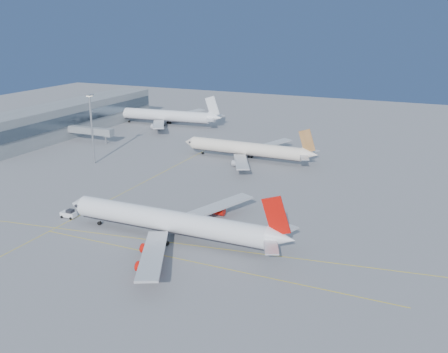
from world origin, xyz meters
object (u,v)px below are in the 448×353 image
pushback_tug (69,214)px  light_mast (91,123)px  airliner_virgin (173,222)px  airliner_third (166,116)px  airliner_etihad (248,149)px

pushback_tug → light_mast: light_mast is taller
airliner_virgin → airliner_third: 144.46m
airliner_third → pushback_tug: size_ratio=14.14×
pushback_tug → airliner_third: bearing=105.4°
airliner_virgin → airliner_etihad: 78.32m
airliner_third → light_mast: size_ratio=2.34×
light_mast → airliner_etihad: bearing=28.8°
airliner_virgin → airliner_etihad: airliner_virgin is taller
airliner_virgin → light_mast: 80.31m
airliner_virgin → airliner_third: airliner_third is taller
airliner_etihad → light_mast: 60.99m
airliner_virgin → airliner_third: (-74.57, 123.73, 0.36)m
light_mast → airliner_virgin: bearing=-37.9°
airliner_third → pushback_tug: airliner_third is taller
airliner_third → pushback_tug: bearing=-76.4°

